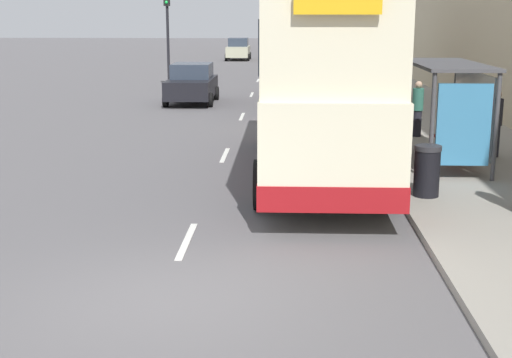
{
  "coord_description": "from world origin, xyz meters",
  "views": [
    {
      "loc": [
        1.68,
        -8.92,
        3.77
      ],
      "look_at": [
        0.39,
        21.05,
        -3.17
      ],
      "focal_mm": 50.0,
      "sensor_mm": 36.0,
      "label": 1
    }
  ],
  "objects": [
    {
      "name": "ground_plane",
      "position": [
        0.0,
        0.0,
        0.0
      ],
      "size": [
        220.0,
        220.0,
        0.0
      ],
      "primitive_type": "plane",
      "color": "#5B595B"
    },
    {
      "name": "pavement",
      "position": [
        6.5,
        38.5,
        0.07
      ],
      "size": [
        5.0,
        93.0,
        0.14
      ],
      "color": "gray",
      "rests_on": "ground_plane"
    },
    {
      "name": "lane_mark_0",
      "position": [
        0.0,
        2.61,
        0.01
      ],
      "size": [
        0.12,
        2.0,
        0.01
      ],
      "color": "silver",
      "rests_on": "ground_plane"
    },
    {
      "name": "lane_mark_1",
      "position": [
        0.0,
        10.22,
        0.01
      ],
      "size": [
        0.12,
        2.0,
        0.01
      ],
      "color": "silver",
      "rests_on": "ground_plane"
    },
    {
      "name": "lane_mark_2",
      "position": [
        0.0,
        17.83,
        0.01
      ],
      "size": [
        0.12,
        2.0,
        0.01
      ],
      "color": "silver",
      "rests_on": "ground_plane"
    },
    {
      "name": "lane_mark_3",
      "position": [
        0.0,
        25.44,
        0.01
      ],
      "size": [
        0.12,
        2.0,
        0.01
      ],
      "color": "silver",
      "rests_on": "ground_plane"
    },
    {
      "name": "lane_mark_4",
      "position": [
        0.0,
        33.05,
        0.01
      ],
      "size": [
        0.12,
        2.0,
        0.01
      ],
      "color": "silver",
      "rests_on": "ground_plane"
    },
    {
      "name": "lane_mark_5",
      "position": [
        0.0,
        40.66,
        0.01
      ],
      "size": [
        0.12,
        2.0,
        0.01
      ],
      "color": "silver",
      "rests_on": "ground_plane"
    },
    {
      "name": "bus_shelter",
      "position": [
        5.77,
        8.48,
        1.88
      ],
      "size": [
        1.6,
        4.2,
        2.48
      ],
      "color": "#4C4C51",
      "rests_on": "ground_plane"
    },
    {
      "name": "double_decker_bus_near",
      "position": [
        2.47,
        7.95,
        2.28
      ],
      "size": [
        2.85,
        10.52,
        4.3
      ],
      "color": "beige",
      "rests_on": "ground_plane"
    },
    {
      "name": "double_decker_bus_ahead",
      "position": [
        2.6,
        22.23,
        2.28
      ],
      "size": [
        2.85,
        10.9,
        4.3
      ],
      "color": "beige",
      "rests_on": "ground_plane"
    },
    {
      "name": "car_0",
      "position": [
        2.46,
        34.78,
        0.85
      ],
      "size": [
        2.02,
        4.23,
        1.7
      ],
      "color": "black",
      "rests_on": "ground_plane"
    },
    {
      "name": "car_1",
      "position": [
        -2.45,
        52.29,
        0.9
      ],
      "size": [
        2.03,
        4.18,
        1.84
      ],
      "rotation": [
        0.0,
        0.0,
        3.14
      ],
      "color": "#B7B799",
      "rests_on": "ground_plane"
    },
    {
      "name": "car_2",
      "position": [
        -2.44,
        21.99,
        0.85
      ],
      "size": [
        2.08,
        4.24,
        1.71
      ],
      "rotation": [
        0.0,
        0.0,
        3.14
      ],
      "color": "black",
      "rests_on": "ground_plane"
    },
    {
      "name": "pedestrian_at_shelter",
      "position": [
        5.65,
        12.76,
        1.0
      ],
      "size": [
        0.33,
        0.33,
        1.68
      ],
      "color": "#23232D",
      "rests_on": "ground_plane"
    },
    {
      "name": "pedestrian_2",
      "position": [
        7.1,
        9.64,
        1.03
      ],
      "size": [
        0.35,
        0.35,
        1.75
      ],
      "color": "#23232D",
      "rests_on": "ground_plane"
    },
    {
      "name": "litter_bin",
      "position": [
        4.55,
        5.37,
        0.67
      ],
      "size": [
        0.55,
        0.55,
        1.05
      ],
      "color": "black",
      "rests_on": "ground_plane"
    },
    {
      "name": "traffic_light_far_kerb",
      "position": [
        -4.4,
        27.83,
        3.48
      ],
      "size": [
        0.3,
        0.32,
        5.19
      ],
      "color": "black",
      "rests_on": "ground_plane"
    }
  ]
}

